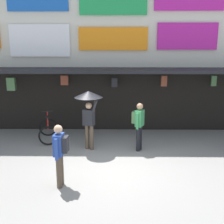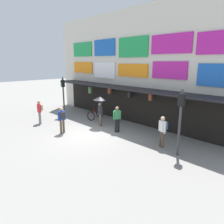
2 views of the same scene
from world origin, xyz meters
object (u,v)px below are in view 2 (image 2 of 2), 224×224
Objects in this scene: traffic_light_near at (63,90)px; bicycle_parked at (95,114)px; pedestrian_with_umbrella at (100,103)px; traffic_light_far at (181,112)px; pedestrian_in_white at (62,118)px; pedestrian_in_green at (40,110)px; pedestrian_in_purple at (117,117)px; pedestrian_in_blue at (163,129)px.

bicycle_parked is at bearing 26.34° from traffic_light_near.
pedestrian_with_umbrella reaches higher than bicycle_parked.
traffic_light_far is 1.54× the size of pedestrian_with_umbrella.
pedestrian_with_umbrella is 1.24× the size of pedestrian_in_white.
traffic_light_near is at bearing -175.20° from pedestrian_with_umbrella.
pedestrian_in_green is (-9.60, -2.44, -1.16)m from traffic_light_far.
pedestrian_in_green is 1.00× the size of pedestrian_in_white.
traffic_light_near reaches higher than pedestrian_in_green.
bicycle_parked is at bearing 63.85° from pedestrian_in_green.
pedestrian_in_white reaches higher than bicycle_parked.
traffic_light_far is 8.08m from bicycle_parked.
traffic_light_near reaches higher than pedestrian_in_white.
traffic_light_far reaches higher than pedestrian_in_purple.
traffic_light_near reaches higher than pedestrian_in_purple.
traffic_light_near is 10.34m from traffic_light_far.
traffic_light_near reaches higher than bicycle_parked.
pedestrian_in_white is (2.97, 0.08, 0.00)m from pedestrian_in_green.
traffic_light_near is 3.33m from bicycle_parked.
pedestrian_in_green is (-8.53, -2.72, 0.00)m from pedestrian_in_blue.
pedestrian_with_umbrella is (4.20, 0.35, -0.50)m from traffic_light_near.
pedestrian_in_green is (-3.47, -2.78, -0.66)m from pedestrian_with_umbrella.
traffic_light_near is at bearing 106.81° from pedestrian_in_green.
traffic_light_far is 4.58m from pedestrian_in_purple.
traffic_light_far is 1.90× the size of pedestrian_in_purple.
traffic_light_near is 4.53m from pedestrian_in_white.
traffic_light_far is 2.47× the size of bicycle_parked.
pedestrian_with_umbrella reaches higher than pedestrian_in_purple.
traffic_light_far is at bearing -3.11° from pedestrian_with_umbrella.
pedestrian_in_purple is 0.81× the size of pedestrian_with_umbrella.
pedestrian_with_umbrella is (-1.72, 0.07, 0.66)m from pedestrian_in_purple.
pedestrian_in_purple is 1.00× the size of pedestrian_in_green.
pedestrian_in_white is at bearing -154.63° from pedestrian_in_blue.
pedestrian_in_white is (3.70, -2.35, -1.16)m from traffic_light_near.
pedestrian_in_purple is at bearing -16.17° from bicycle_parked.
bicycle_parked is 2.27m from pedestrian_with_umbrella.
pedestrian_with_umbrella is 4.49m from pedestrian_in_green.
pedestrian_in_purple is at bearing 176.62° from traffic_light_far.
pedestrian_in_green is at bearing -165.72° from traffic_light_far.
pedestrian_in_blue is (3.35, 0.01, 0.00)m from pedestrian_in_purple.
pedestrian_with_umbrella is at bearing 176.89° from traffic_light_far.
pedestrian_in_white is (1.16, -3.61, 0.59)m from bicycle_parked.
pedestrian_in_purple is (5.92, 0.28, -1.16)m from traffic_light_near.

